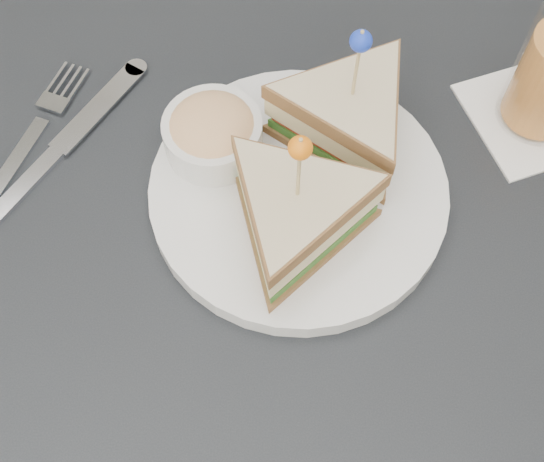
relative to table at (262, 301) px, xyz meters
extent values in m
plane|color=#3F3833|center=(0.00, 0.00, -0.67)|extent=(3.50, 3.50, 0.00)
cube|color=black|center=(0.00, 0.00, 0.06)|extent=(0.80, 0.80, 0.03)
cylinder|color=black|center=(-0.35, 0.35, -0.31)|extent=(0.04, 0.04, 0.72)
cylinder|color=black|center=(0.35, 0.35, -0.31)|extent=(0.04, 0.04, 0.72)
cylinder|color=white|center=(0.03, 0.07, 0.08)|extent=(0.32, 0.32, 0.02)
cylinder|color=white|center=(0.03, 0.07, 0.09)|extent=(0.32, 0.32, 0.00)
cylinder|color=tan|center=(0.03, 0.02, 0.19)|extent=(0.00, 0.00, 0.08)
sphere|color=orange|center=(0.03, 0.02, 0.22)|extent=(0.02, 0.02, 0.02)
cylinder|color=tan|center=(0.08, 0.12, 0.19)|extent=(0.00, 0.00, 0.08)
sphere|color=#1935BB|center=(0.08, 0.12, 0.22)|extent=(0.02, 0.02, 0.02)
cylinder|color=white|center=(-0.04, 0.11, 0.11)|extent=(0.11, 0.11, 0.04)
ellipsoid|color=#E0B772|center=(-0.04, 0.11, 0.13)|extent=(0.09, 0.09, 0.04)
cube|color=#B6BCC1|center=(-0.24, 0.10, 0.08)|extent=(0.06, 0.13, 0.00)
cube|color=#B6BCC1|center=(-0.20, 0.18, 0.08)|extent=(0.03, 0.03, 0.00)
cube|color=silver|center=(-0.21, 0.09, 0.08)|extent=(0.07, 0.09, 0.01)
cube|color=silver|center=(-0.16, 0.17, 0.08)|extent=(0.09, 0.11, 0.00)
cylinder|color=silver|center=(-0.13, 0.22, 0.08)|extent=(0.03, 0.03, 0.00)
cube|color=white|center=(0.27, 0.16, 0.08)|extent=(0.15, 0.15, 0.00)
camera|label=1|loc=(0.01, -0.25, 0.61)|focal=45.00mm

